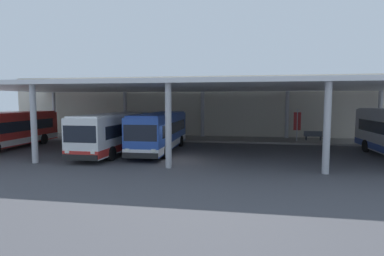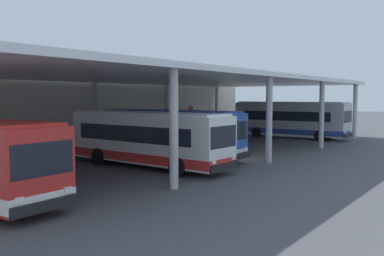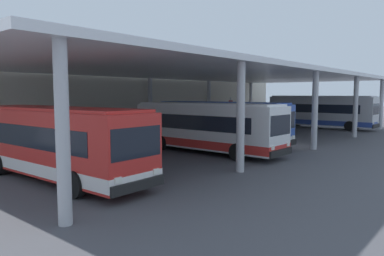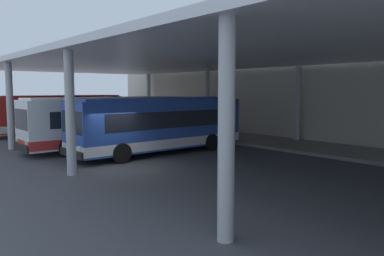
# 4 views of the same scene
# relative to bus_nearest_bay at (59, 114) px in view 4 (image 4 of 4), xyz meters

# --- Properties ---
(ground_plane) EXTENTS (200.00, 200.00, 0.00)m
(ground_plane) POSITION_rel_bus_nearest_bay_xyz_m (15.72, -2.90, -1.66)
(ground_plane) COLOR #47474C
(platform_kerb) EXTENTS (42.00, 4.50, 0.18)m
(platform_kerb) POSITION_rel_bus_nearest_bay_xyz_m (15.72, 8.85, -1.57)
(platform_kerb) COLOR gray
(platform_kerb) RESTS_ON ground
(station_building_facade) EXTENTS (48.00, 1.60, 7.07)m
(station_building_facade) POSITION_rel_bus_nearest_bay_xyz_m (15.72, 12.10, 1.88)
(station_building_facade) COLOR beige
(station_building_facade) RESTS_ON ground
(canopy_shelter) EXTENTS (40.00, 17.00, 5.55)m
(canopy_shelter) POSITION_rel_bus_nearest_bay_xyz_m (15.72, 2.60, 3.63)
(canopy_shelter) COLOR silver
(canopy_shelter) RESTS_ON ground
(bus_nearest_bay) EXTENTS (2.91, 10.59, 3.17)m
(bus_nearest_bay) POSITION_rel_bus_nearest_bay_xyz_m (0.00, 0.00, 0.00)
(bus_nearest_bay) COLOR red
(bus_nearest_bay) RESTS_ON ground
(bus_second_bay) EXTENTS (2.82, 10.56, 3.17)m
(bus_second_bay) POSITION_rel_bus_nearest_bay_xyz_m (10.02, -0.57, 0.00)
(bus_second_bay) COLOR white
(bus_second_bay) RESTS_ON ground
(bus_middle_bay) EXTENTS (2.85, 10.57, 3.17)m
(bus_middle_bay) POSITION_rel_bus_nearest_bay_xyz_m (13.46, 0.73, 0.00)
(bus_middle_bay) COLOR #284CA8
(bus_middle_bay) RESTS_ON ground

